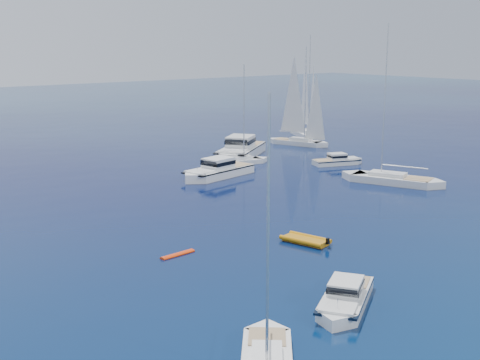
% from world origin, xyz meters
% --- Properties ---
extents(motor_cruiser_left, '(7.99, 6.19, 2.07)m').
position_xyz_m(motor_cruiser_left, '(-14.22, 0.95, 0.00)').
color(motor_cruiser_left, silver).
rests_on(motor_cruiser_left, ground).
extents(motor_cruiser_centre, '(11.20, 5.23, 2.83)m').
position_xyz_m(motor_cruiser_centre, '(2.37, 35.23, 0.00)').
color(motor_cruiser_centre, white).
rests_on(motor_cruiser_centre, ground).
extents(motor_cruiser_far_r, '(7.40, 4.55, 1.86)m').
position_xyz_m(motor_cruiser_far_r, '(18.90, 31.59, 0.00)').
color(motor_cruiser_far_r, silver).
rests_on(motor_cruiser_far_r, ground).
extents(motor_cruiser_distant, '(13.66, 11.28, 3.60)m').
position_xyz_m(motor_cruiser_distant, '(12.77, 43.81, 0.00)').
color(motor_cruiser_distant, silver).
rests_on(motor_cruiser_distant, ground).
extents(sailboat_mid_r, '(7.25, 12.51, 17.89)m').
position_xyz_m(sailboat_mid_r, '(15.24, 20.34, 0.00)').
color(sailboat_mid_r, silver).
rests_on(sailboat_mid_r, ground).
extents(sailboat_centre, '(9.13, 4.38, 12.98)m').
position_xyz_m(sailboat_centre, '(9.27, 39.96, 0.00)').
color(sailboat_centre, white).
rests_on(sailboat_centre, ground).
extents(sailboat_sails_r, '(5.87, 10.59, 15.11)m').
position_xyz_m(sailboat_sails_r, '(26.15, 46.24, 0.00)').
color(sailboat_sails_r, silver).
rests_on(sailboat_sails_r, ground).
extents(sailboat_sails_far, '(7.99, 11.65, 17.00)m').
position_xyz_m(sailboat_sails_far, '(33.40, 51.81, 0.00)').
color(sailboat_sails_far, white).
rests_on(sailboat_sails_far, ground).
extents(tender_yellow, '(2.95, 4.32, 0.95)m').
position_xyz_m(tender_yellow, '(-7.29, 11.15, 0.00)').
color(tender_yellow, '#BF780B').
rests_on(tender_yellow, ground).
extents(kayak_orange, '(2.87, 0.78, 0.30)m').
position_xyz_m(kayak_orange, '(-16.66, 14.95, 0.00)').
color(kayak_orange, red).
rests_on(kayak_orange, ground).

